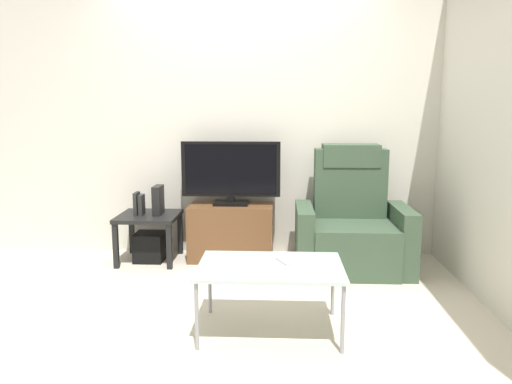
{
  "coord_description": "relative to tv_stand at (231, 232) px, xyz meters",
  "views": [
    {
      "loc": [
        0.37,
        -3.59,
        1.39
      ],
      "look_at": [
        0.17,
        0.5,
        0.7
      ],
      "focal_mm": 34.52,
      "sensor_mm": 36.0,
      "label": 1
    }
  ],
  "objects": [
    {
      "name": "side_table",
      "position": [
        -0.75,
        -0.09,
        0.11
      ],
      "size": [
        0.54,
        0.54,
        0.44
      ],
      "color": "black",
      "rests_on": "ground"
    },
    {
      "name": "ground_plane",
      "position": [
        0.08,
        -0.86,
        -0.26
      ],
      "size": [
        6.4,
        6.4,
        0.0
      ],
      "primitive_type": "plane",
      "color": "beige"
    },
    {
      "name": "subwoofer_box",
      "position": [
        -0.75,
        -0.09,
        -0.13
      ],
      "size": [
        0.26,
        0.26,
        0.26
      ],
      "primitive_type": "cube",
      "color": "black",
      "rests_on": "ground"
    },
    {
      "name": "cell_phone",
      "position": [
        0.49,
        -1.45,
        0.18
      ],
      "size": [
        0.13,
        0.17,
        0.01
      ],
      "primitive_type": "cube",
      "rotation": [
        0.0,
        0.0,
        0.45
      ],
      "color": "#B7B7BC",
      "rests_on": "coffee_table"
    },
    {
      "name": "recliner_armchair",
      "position": [
        1.09,
        -0.2,
        0.11
      ],
      "size": [
        0.98,
        0.78,
        1.08
      ],
      "rotation": [
        0.0,
        0.0,
        0.02
      ],
      "color": "#384C38",
      "rests_on": "ground"
    },
    {
      "name": "wall_side",
      "position": [
        1.96,
        -0.86,
        1.04
      ],
      "size": [
        0.06,
        4.48,
        2.6
      ],
      "primitive_type": "cube",
      "color": "beige",
      "rests_on": "ground"
    },
    {
      "name": "book_middle",
      "position": [
        -0.81,
        -0.11,
        0.27
      ],
      "size": [
        0.04,
        0.12,
        0.19
      ],
      "primitive_type": "cube",
      "color": "#262626",
      "rests_on": "side_table"
    },
    {
      "name": "game_console",
      "position": [
        -0.66,
        -0.08,
        0.31
      ],
      "size": [
        0.07,
        0.2,
        0.26
      ],
      "primitive_type": "cube",
      "color": "black",
      "rests_on": "side_table"
    },
    {
      "name": "wall_back",
      "position": [
        0.08,
        0.27,
        1.04
      ],
      "size": [
        6.4,
        0.06,
        2.6
      ],
      "primitive_type": "cube",
      "color": "beige",
      "rests_on": "ground"
    },
    {
      "name": "book_leftmost",
      "position": [
        -0.85,
        -0.11,
        0.28
      ],
      "size": [
        0.03,
        0.14,
        0.21
      ],
      "primitive_type": "cube",
      "color": "#262626",
      "rests_on": "side_table"
    },
    {
      "name": "coffee_table",
      "position": [
        0.4,
        -1.52,
        0.15
      ],
      "size": [
        0.9,
        0.6,
        0.43
      ],
      "color": "#B2C6C1",
      "rests_on": "ground"
    },
    {
      "name": "television",
      "position": [
        -0.0,
        0.02,
        0.57
      ],
      "size": [
        0.91,
        0.2,
        0.59
      ],
      "color": "black",
      "rests_on": "tv_stand"
    },
    {
      "name": "tv_stand",
      "position": [
        0.0,
        0.0,
        0.0
      ],
      "size": [
        0.77,
        0.41,
        0.51
      ],
      "color": "brown",
      "rests_on": "ground"
    }
  ]
}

